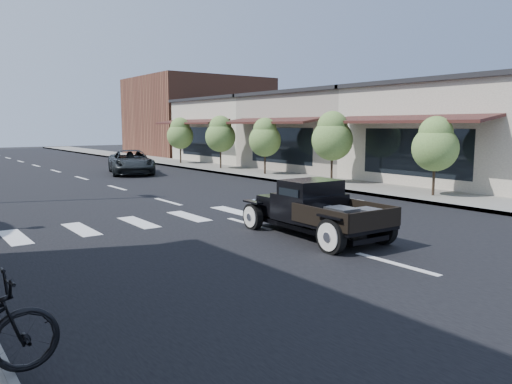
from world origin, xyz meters
TOP-DOWN VIEW (x-y plane):
  - ground at (0.00, 0.00)m, footprint 120.00×120.00m
  - road at (0.00, 15.00)m, footprint 14.00×80.00m
  - road_markings at (0.00, 10.00)m, footprint 12.00×60.00m
  - sidewalk_right at (8.50, 15.00)m, footprint 3.00×80.00m
  - storefront_near at (15.00, 4.00)m, footprint 10.00×9.00m
  - storefront_mid at (15.00, 13.00)m, footprint 10.00×9.00m
  - storefront_far at (15.00, 22.00)m, footprint 10.00×9.00m
  - far_building_right at (15.50, 32.00)m, footprint 11.00×10.00m
  - small_tree_a at (8.30, 1.86)m, footprint 1.69×1.69m
  - small_tree_b at (8.30, 7.18)m, footprint 1.87×1.87m
  - small_tree_c at (8.30, 12.21)m, footprint 1.73×1.73m
  - small_tree_d at (8.30, 16.68)m, footprint 1.83×1.83m
  - small_tree_e at (8.30, 21.89)m, footprint 1.81×1.81m
  - hotrod_pickup at (0.39, -0.25)m, footprint 2.09×4.22m
  - second_car at (2.98, 17.69)m, footprint 3.50×5.26m

SIDE VIEW (x-z plane):
  - ground at x=0.00m, z-range 0.00..0.00m
  - road_markings at x=0.00m, z-range -0.03..0.03m
  - road at x=0.00m, z-range 0.00..0.02m
  - sidewalk_right at x=8.50m, z-range 0.00..0.15m
  - second_car at x=2.98m, z-range 0.00..1.34m
  - hotrod_pickup at x=0.39m, z-range 0.00..1.44m
  - small_tree_a at x=8.30m, z-range 0.15..2.96m
  - small_tree_c at x=8.30m, z-range 0.15..3.03m
  - small_tree_e at x=8.30m, z-range 0.15..3.16m
  - small_tree_d at x=8.30m, z-range 0.15..3.21m
  - small_tree_b at x=8.30m, z-range 0.15..3.26m
  - storefront_near at x=15.00m, z-range 0.00..4.50m
  - storefront_mid at x=15.00m, z-range 0.00..4.50m
  - storefront_far at x=15.00m, z-range 0.00..4.50m
  - far_building_right at x=15.50m, z-range 0.00..7.00m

